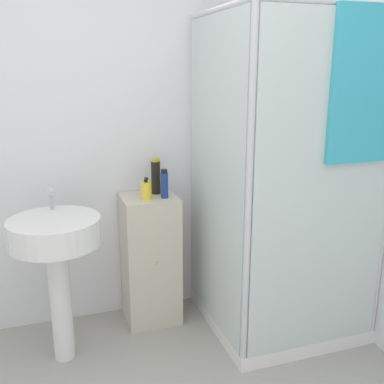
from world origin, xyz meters
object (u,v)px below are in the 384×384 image
Objects in this scene: soap_dispenser at (146,190)px; shampoo_bottle_tall_black at (156,176)px; sink at (56,248)px; shampoo_bottle_blue at (164,184)px.

soap_dispenser is 0.60× the size of shampoo_bottle_tall_black.
sink is at bearing -160.38° from soap_dispenser.
shampoo_bottle_tall_black is (0.09, 0.11, 0.06)m from soap_dispenser.
shampoo_bottle_blue is at bearing 16.19° from sink.
sink is 0.65m from soap_dispenser.
shampoo_bottle_tall_black is (0.67, 0.32, 0.29)m from sink.
soap_dispenser is 0.12m from shampoo_bottle_blue.
sink is 0.77m from shampoo_bottle_blue.
shampoo_bottle_tall_black reaches higher than sink.
soap_dispenser is (0.58, 0.21, 0.24)m from sink.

